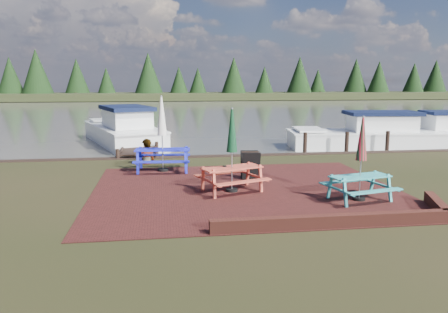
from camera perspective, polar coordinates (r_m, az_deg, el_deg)
name	(u,v)px	position (r m, az deg, el deg)	size (l,w,h in m)	color
ground	(253,199)	(12.12, 3.81, -5.57)	(120.00, 120.00, 0.00)	black
paving	(246,190)	(13.06, 2.90, -4.37)	(9.00, 7.50, 0.02)	#391412
brick_wall	(367,217)	(10.57, 18.19, -7.54)	(6.21, 1.79, 0.30)	#4C1E16
water	(183,110)	(48.59, -5.31, 6.06)	(120.00, 60.00, 0.02)	#44423A
far_treeline	(175,80)	(77.46, -6.48, 9.89)	(120.00, 10.00, 8.10)	black
picnic_table_teal	(360,172)	(12.30, 17.38, -1.93)	(1.92, 1.79, 2.29)	teal
picnic_table_red	(232,163)	(12.66, 1.04, -0.89)	(2.18, 2.06, 2.44)	#CD4A34
picnic_table_blue	(162,146)	(15.70, -8.05, 1.43)	(2.06, 1.86, 2.68)	#1A20C6
chalkboard	(250,165)	(14.32, 3.46, -1.15)	(0.60, 0.60, 0.94)	black
jetty	(141,142)	(22.93, -10.74, 1.93)	(1.76, 9.08, 1.00)	black
boat_jetty	(124,132)	(24.38, -12.98, 3.19)	(5.13, 8.38, 2.30)	white
boat_near	(367,136)	(23.51, 18.15, 2.54)	(7.84, 3.52, 2.05)	white
boat_far	(440,134)	(25.85, 26.43, 2.60)	(6.64, 2.93, 2.01)	white
person	(146,139)	(17.27, -10.17, 2.26)	(0.71, 0.47, 1.95)	gray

